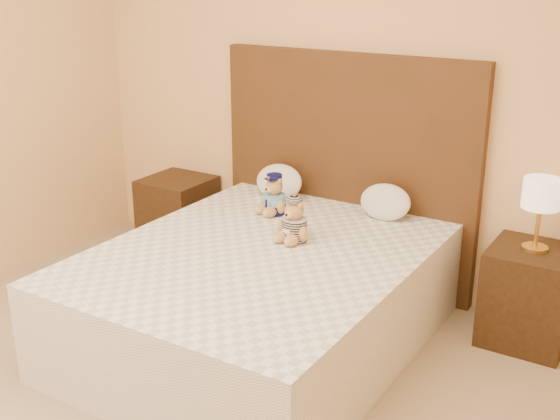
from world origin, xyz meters
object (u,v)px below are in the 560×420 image
object	(u,v)px
pillow_left	(279,180)
bed	(260,297)
teddy_prisoner	(294,220)
nightstand_right	(529,296)
pillow_right	(385,200)
lamp	(541,197)
teddy_police	(274,194)
nightstand_left	(178,215)

from	to	relation	value
pillow_left	bed	bearing A→B (deg)	-64.32
bed	teddy_prisoner	size ratio (longest dim) A/B	8.21
nightstand_right	pillow_right	distance (m)	0.97
pillow_left	pillow_right	world-z (taller)	pillow_left
lamp	pillow_left	world-z (taller)	lamp
pillow_left	pillow_right	xyz separation A→B (m)	(0.76, 0.00, -0.01)
teddy_police	nightstand_right	bearing A→B (deg)	26.73
teddy_prisoner	pillow_left	world-z (taller)	teddy_prisoner
nightstand_right	nightstand_left	bearing A→B (deg)	180.00
nightstand_left	pillow_right	bearing A→B (deg)	1.07
nightstand_left	teddy_prisoner	size ratio (longest dim) A/B	2.26
teddy_police	bed	bearing A→B (deg)	-47.68
nightstand_left	lamp	size ratio (longest dim) A/B	1.38
nightstand_right	teddy_prisoner	world-z (taller)	teddy_prisoner
teddy_prisoner	pillow_right	world-z (taller)	teddy_prisoner
lamp	teddy_prisoner	world-z (taller)	lamp
nightstand_left	pillow_left	size ratio (longest dim) A/B	1.63
bed	teddy_prisoner	world-z (taller)	teddy_prisoner
lamp	pillow_right	xyz separation A→B (m)	(-0.89, 0.03, -0.19)
lamp	pillow_left	distance (m)	1.66
nightstand_left	pillow_left	world-z (taller)	pillow_left
nightstand_right	teddy_police	world-z (taller)	teddy_police
lamp	pillow_left	xyz separation A→B (m)	(-1.65, 0.03, -0.18)
teddy_prisoner	pillow_right	size ratio (longest dim) A/B	0.76
nightstand_left	pillow_left	distance (m)	0.94
nightstand_right	pillow_right	world-z (taller)	pillow_right
nightstand_right	teddy_prisoner	bearing A→B (deg)	-153.73
nightstand_right	teddy_police	size ratio (longest dim) A/B	2.21
lamp	teddy_police	xyz separation A→B (m)	(-1.51, -0.25, -0.17)
lamp	pillow_left	bearing A→B (deg)	178.96
nightstand_left	teddy_prisoner	bearing A→B (deg)	-23.47
teddy_prisoner	pillow_right	bearing A→B (deg)	74.33
bed	pillow_right	distance (m)	0.98
teddy_prisoner	pillow_right	xyz separation A→B (m)	(0.28, 0.61, -0.01)
teddy_police	pillow_left	bearing A→B (deg)	134.30
teddy_police	pillow_left	size ratio (longest dim) A/B	0.74
bed	nightstand_left	bearing A→B (deg)	147.38
lamp	pillow_left	size ratio (longest dim) A/B	1.19
bed	teddy_prisoner	distance (m)	0.46
teddy_police	pillow_right	world-z (taller)	teddy_police
bed	nightstand_left	distance (m)	1.48
nightstand_left	nightstand_right	bearing A→B (deg)	0.00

